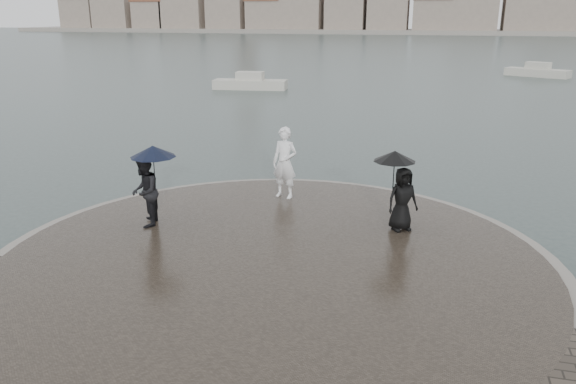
# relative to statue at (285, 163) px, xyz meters

# --- Properties ---
(ground) EXTENTS (400.00, 400.00, 0.00)m
(ground) POSITION_rel_statue_xyz_m (0.85, -7.64, -1.39)
(ground) COLOR #2B3835
(ground) RESTS_ON ground
(kerb_ring) EXTENTS (12.50, 12.50, 0.32)m
(kerb_ring) POSITION_rel_statue_xyz_m (0.85, -4.14, -1.23)
(kerb_ring) COLOR gray
(kerb_ring) RESTS_ON ground
(quay_tip) EXTENTS (11.90, 11.90, 0.36)m
(quay_tip) POSITION_rel_statue_xyz_m (0.85, -4.14, -1.20)
(quay_tip) COLOR #2D261E
(quay_tip) RESTS_ON ground
(statue) EXTENTS (0.84, 0.64, 2.05)m
(statue) POSITION_rel_statue_xyz_m (0.00, 0.00, 0.00)
(statue) COLOR white
(statue) RESTS_ON quay_tip
(visitor_left) EXTENTS (1.27, 1.17, 2.04)m
(visitor_left) POSITION_rel_statue_xyz_m (-2.68, -3.08, 0.12)
(visitor_left) COLOR black
(visitor_left) RESTS_ON quay_tip
(visitor_right) EXTENTS (1.22, 1.03, 1.95)m
(visitor_right) POSITION_rel_statue_xyz_m (3.36, -1.72, 0.09)
(visitor_right) COLOR black
(visitor_right) RESTS_ON quay_tip
(far_skyline) EXTENTS (260.00, 20.00, 37.00)m
(far_skyline) POSITION_rel_statue_xyz_m (-5.44, 153.07, 4.23)
(far_skyline) COLOR gray
(far_skyline) RESTS_ON ground
(boats) EXTENTS (35.42, 18.25, 1.50)m
(boats) POSITION_rel_statue_xyz_m (7.72, 33.26, -1.01)
(boats) COLOR beige
(boats) RESTS_ON ground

